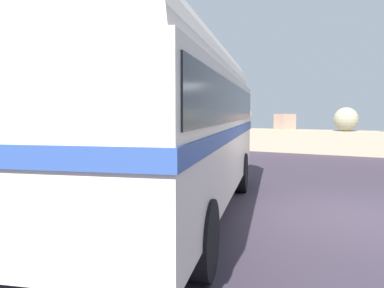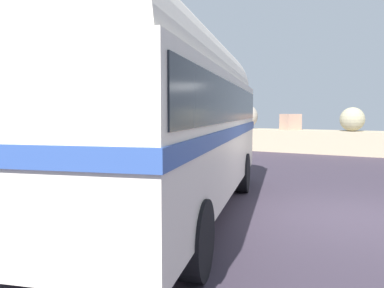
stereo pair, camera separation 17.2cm
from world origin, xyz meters
The scene contains 4 objects.
ground centered at (0.00, 0.00, 0.01)m, with size 32.00×26.00×0.02m.
breakwater centered at (-0.48, 11.79, 0.69)m, with size 31.36×2.07×2.41m.
vintage_coach centered at (-3.01, -1.65, 2.05)m, with size 4.75×8.91×3.70m.
second_coach centered at (-7.20, -1.53, 2.05)m, with size 3.94×8.88×3.70m.
Camera 1 is at (0.83, -7.85, 1.99)m, focal length 36.87 mm.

